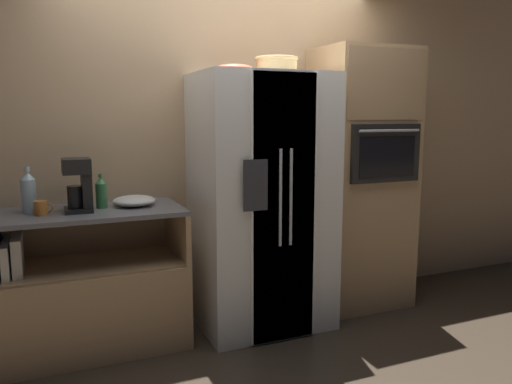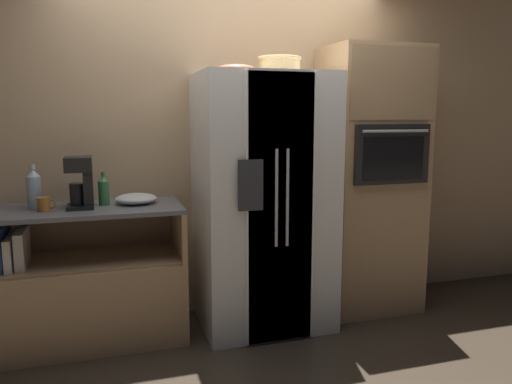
{
  "view_description": "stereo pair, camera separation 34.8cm",
  "coord_description": "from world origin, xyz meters",
  "px_view_note": "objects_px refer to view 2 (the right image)",
  "views": [
    {
      "loc": [
        -1.26,
        -3.25,
        1.55
      ],
      "look_at": [
        0.08,
        -0.07,
        1.01
      ],
      "focal_mm": 35.0,
      "sensor_mm": 36.0,
      "label": 1
    },
    {
      "loc": [
        -0.93,
        -3.37,
        1.55
      ],
      "look_at": [
        0.08,
        -0.07,
        1.01
      ],
      "focal_mm": 35.0,
      "sensor_mm": 36.0,
      "label": 2
    }
  ],
  "objects_px": {
    "wall_oven": "(370,180)",
    "bottle_tall": "(104,190)",
    "fruit_bowl": "(236,69)",
    "mixing_bowl": "(136,199)",
    "coffee_maker": "(82,180)",
    "bottle_short": "(34,189)",
    "mug": "(44,204)",
    "wicker_basket": "(279,65)",
    "refrigerator": "(264,202)"
  },
  "relations": [
    {
      "from": "wall_oven",
      "to": "fruit_bowl",
      "type": "relative_size",
      "value": 7.6
    },
    {
      "from": "wall_oven",
      "to": "bottle_tall",
      "type": "xyz_separation_m",
      "value": [
        -2.01,
        0.05,
        0.01
      ]
    },
    {
      "from": "wicker_basket",
      "to": "refrigerator",
      "type": "bearing_deg",
      "value": -164.34
    },
    {
      "from": "fruit_bowl",
      "to": "bottle_tall",
      "type": "bearing_deg",
      "value": 178.07
    },
    {
      "from": "wall_oven",
      "to": "fruit_bowl",
      "type": "bearing_deg",
      "value": 179.23
    },
    {
      "from": "bottle_short",
      "to": "mixing_bowl",
      "type": "bearing_deg",
      "value": -1.05
    },
    {
      "from": "wicker_basket",
      "to": "bottle_short",
      "type": "xyz_separation_m",
      "value": [
        -1.67,
        0.09,
        -0.83
      ]
    },
    {
      "from": "bottle_tall",
      "to": "mixing_bowl",
      "type": "bearing_deg",
      "value": -1.27
    },
    {
      "from": "refrigerator",
      "to": "mixing_bowl",
      "type": "distance_m",
      "value": 0.9
    },
    {
      "from": "wall_oven",
      "to": "fruit_bowl",
      "type": "distance_m",
      "value": 1.36
    },
    {
      "from": "mug",
      "to": "mixing_bowl",
      "type": "relative_size",
      "value": 0.4
    },
    {
      "from": "fruit_bowl",
      "to": "mixing_bowl",
      "type": "height_order",
      "value": "fruit_bowl"
    },
    {
      "from": "refrigerator",
      "to": "bottle_tall",
      "type": "distance_m",
      "value": 1.12
    },
    {
      "from": "refrigerator",
      "to": "fruit_bowl",
      "type": "height_order",
      "value": "fruit_bowl"
    },
    {
      "from": "wicker_basket",
      "to": "bottle_short",
      "type": "relative_size",
      "value": 1.06
    },
    {
      "from": "bottle_tall",
      "to": "coffee_maker",
      "type": "bearing_deg",
      "value": -150.86
    },
    {
      "from": "wall_oven",
      "to": "mug",
      "type": "height_order",
      "value": "wall_oven"
    },
    {
      "from": "refrigerator",
      "to": "coffee_maker",
      "type": "relative_size",
      "value": 5.4
    },
    {
      "from": "mixing_bowl",
      "to": "bottle_short",
      "type": "bearing_deg",
      "value": 178.95
    },
    {
      "from": "wall_oven",
      "to": "bottle_short",
      "type": "distance_m",
      "value": 2.44
    },
    {
      "from": "refrigerator",
      "to": "wall_oven",
      "type": "relative_size",
      "value": 0.89
    },
    {
      "from": "wall_oven",
      "to": "mixing_bowl",
      "type": "xyz_separation_m",
      "value": [
        -1.8,
        0.04,
        -0.06
      ]
    },
    {
      "from": "mug",
      "to": "coffee_maker",
      "type": "distance_m",
      "value": 0.28
    },
    {
      "from": "wicker_basket",
      "to": "coffee_maker",
      "type": "xyz_separation_m",
      "value": [
        -1.36,
        0.01,
        -0.77
      ]
    },
    {
      "from": "coffee_maker",
      "to": "bottle_short",
      "type": "bearing_deg",
      "value": 165.16
    },
    {
      "from": "bottle_tall",
      "to": "mixing_bowl",
      "type": "distance_m",
      "value": 0.22
    },
    {
      "from": "mug",
      "to": "refrigerator",
      "type": "bearing_deg",
      "value": -0.65
    },
    {
      "from": "wall_oven",
      "to": "wicker_basket",
      "type": "xyz_separation_m",
      "value": [
        -0.78,
        -0.04,
        0.86
      ]
    },
    {
      "from": "refrigerator",
      "to": "bottle_tall",
      "type": "relative_size",
      "value": 8.13
    },
    {
      "from": "wall_oven",
      "to": "bottle_short",
      "type": "height_order",
      "value": "wall_oven"
    },
    {
      "from": "wicker_basket",
      "to": "mixing_bowl",
      "type": "relative_size",
      "value": 1.08
    },
    {
      "from": "bottle_tall",
      "to": "bottle_short",
      "type": "distance_m",
      "value": 0.44
    },
    {
      "from": "wall_oven",
      "to": "coffee_maker",
      "type": "relative_size",
      "value": 6.05
    },
    {
      "from": "mug",
      "to": "coffee_maker",
      "type": "bearing_deg",
      "value": 7.16
    },
    {
      "from": "wicker_basket",
      "to": "bottle_short",
      "type": "bearing_deg",
      "value": 176.86
    },
    {
      "from": "wicker_basket",
      "to": "mixing_bowl",
      "type": "height_order",
      "value": "wicker_basket"
    },
    {
      "from": "fruit_bowl",
      "to": "mixing_bowl",
      "type": "distance_m",
      "value": 1.14
    },
    {
      "from": "bottle_tall",
      "to": "wicker_basket",
      "type": "bearing_deg",
      "value": -3.92
    },
    {
      "from": "refrigerator",
      "to": "mug",
      "type": "bearing_deg",
      "value": 179.35
    },
    {
      "from": "fruit_bowl",
      "to": "bottle_tall",
      "type": "height_order",
      "value": "fruit_bowl"
    },
    {
      "from": "bottle_tall",
      "to": "coffee_maker",
      "type": "height_order",
      "value": "coffee_maker"
    },
    {
      "from": "mug",
      "to": "bottle_short",
      "type": "bearing_deg",
      "value": 121.58
    },
    {
      "from": "fruit_bowl",
      "to": "bottle_tall",
      "type": "relative_size",
      "value": 1.2
    },
    {
      "from": "refrigerator",
      "to": "bottle_short",
      "type": "height_order",
      "value": "refrigerator"
    },
    {
      "from": "mug",
      "to": "coffee_maker",
      "type": "relative_size",
      "value": 0.33
    },
    {
      "from": "bottle_short",
      "to": "mixing_bowl",
      "type": "xyz_separation_m",
      "value": [
        0.65,
        -0.01,
        -0.1
      ]
    },
    {
      "from": "mug",
      "to": "bottle_tall",
      "type": "bearing_deg",
      "value": 15.64
    },
    {
      "from": "fruit_bowl",
      "to": "bottle_short",
      "type": "bearing_deg",
      "value": 178.38
    },
    {
      "from": "wicker_basket",
      "to": "coffee_maker",
      "type": "distance_m",
      "value": 1.57
    },
    {
      "from": "wall_oven",
      "to": "fruit_bowl",
      "type": "xyz_separation_m",
      "value": [
        -1.08,
        0.01,
        0.83
      ]
    }
  ]
}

